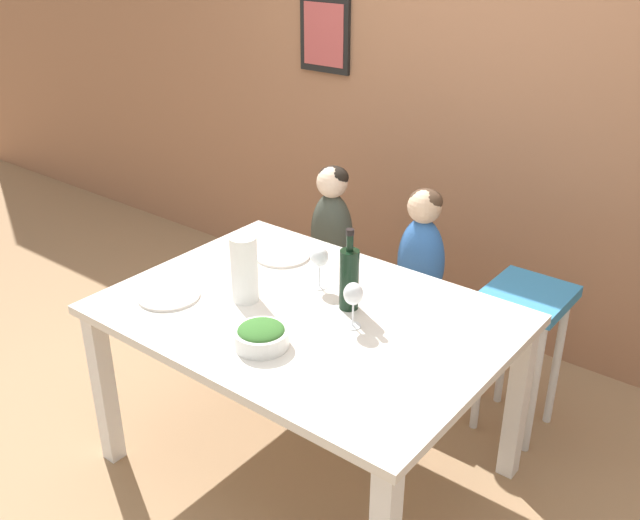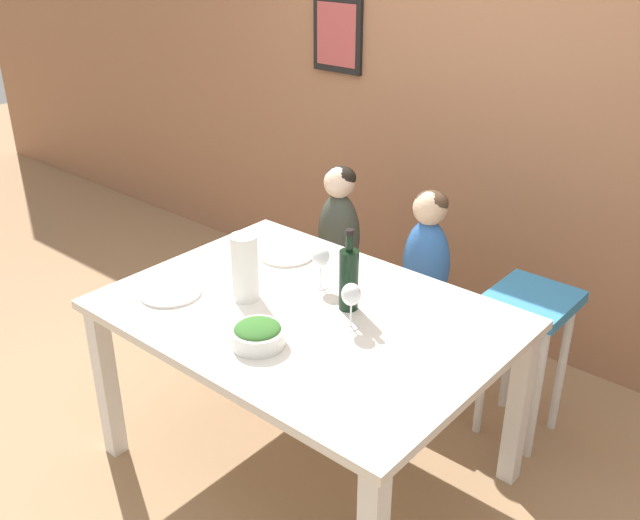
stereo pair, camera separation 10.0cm
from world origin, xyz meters
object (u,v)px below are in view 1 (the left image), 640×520
wine_bottle (349,277)px  wine_glass_far (319,258)px  wine_glass_near (353,295)px  salad_bowl_large (261,335)px  dinner_plate_back_left (282,255)px  chair_right_highchair (525,322)px  dinner_plate_front_left (169,296)px  person_child_left (332,221)px  person_child_center (422,248)px  chair_far_left (331,285)px  paper_towel_roll (244,269)px  chair_far_center (417,316)px

wine_bottle → wine_glass_far: 0.20m
wine_glass_near → salad_bowl_large: (-0.17, -0.30, -0.09)m
dinner_plate_back_left → salad_bowl_large: bearing=-54.9°
chair_right_highchair → dinner_plate_front_left: size_ratio=2.83×
person_child_left → dinner_plate_front_left: person_child_left is taller
wine_glass_near → salad_bowl_large: bearing=-119.9°
chair_right_highchair → person_child_center: 0.55m
person_child_left → wine_bottle: 0.89m
wine_glass_far → dinner_plate_back_left: wine_glass_far is taller
chair_far_left → salad_bowl_large: (0.50, -1.05, 0.41)m
salad_bowl_large → dinner_plate_back_left: salad_bowl_large is taller
paper_towel_roll → salad_bowl_large: paper_towel_roll is taller
chair_right_highchair → paper_towel_roll: bearing=-133.0°
wine_bottle → paper_towel_roll: bearing=-150.6°
person_child_left → wine_glass_far: size_ratio=3.19×
dinner_plate_back_left → chair_far_center: bearing=48.6°
chair_right_highchair → salad_bowl_large: size_ratio=3.58×
person_child_center → wine_glass_far: bearing=-101.1°
salad_bowl_large → dinner_plate_front_left: size_ratio=0.79×
chair_far_left → dinner_plate_front_left: size_ratio=1.84×
chair_far_left → wine_glass_near: 1.13m
dinner_plate_front_left → chair_far_left: bearing=89.0°
chair_far_left → wine_glass_near: wine_glass_near is taller
chair_far_left → paper_towel_roll: paper_towel_roll is taller
wine_bottle → wine_glass_far: size_ratio=1.83×
paper_towel_roll → wine_glass_near: bearing=12.0°
person_child_left → salad_bowl_large: 1.17m
wine_glass_near → chair_far_left: bearing=131.5°
person_child_left → person_child_center: (0.51, 0.00, 0.00)m
chair_far_left → chair_right_highchair: (1.02, -0.00, 0.16)m
wine_bottle → wine_glass_far: bearing=162.4°
paper_towel_roll → wine_glass_far: 0.30m
person_child_center → paper_towel_roll: (-0.28, -0.85, 0.14)m
paper_towel_roll → dinner_plate_front_left: size_ratio=1.09×
person_child_left → paper_towel_roll: size_ratio=2.12×
chair_right_highchair → dinner_plate_back_left: 1.07m
wine_bottle → dinner_plate_front_left: size_ratio=1.33×
chair_far_left → wine_bottle: wine_bottle is taller
chair_right_highchair → dinner_plate_back_left: (-0.93, -0.47, 0.21)m
person_child_center → wine_bottle: wine_bottle is taller
dinner_plate_front_left → paper_towel_roll: bearing=34.4°
salad_bowl_large → dinner_plate_front_left: 0.52m
chair_far_center → paper_towel_roll: paper_towel_roll is taller
wine_bottle → dinner_plate_back_left: bearing=159.7°
chair_far_left → paper_towel_roll: bearing=-74.8°
wine_glass_near → paper_towel_roll: bearing=-168.0°
person_child_left → dinner_plate_back_left: bearing=-79.2°
chair_far_center → wine_glass_near: size_ratio=2.53×
chair_far_center → wine_glass_near: (0.16, -0.76, 0.50)m
person_child_center → wine_glass_far: person_child_center is taller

